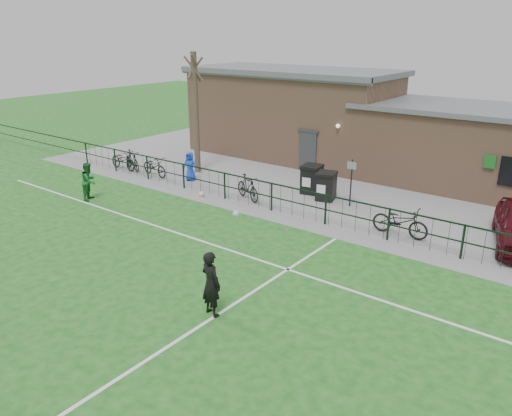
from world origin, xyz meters
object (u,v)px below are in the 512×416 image
Objects in this scene: ball_ground at (201,194)px; sign_post at (351,183)px; bicycle_a at (123,160)px; bicycle_d at (248,188)px; bicycle_c at (155,166)px; bicycle_b at (132,160)px; wheelie_bin_right at (326,187)px; spectator_child at (190,166)px; outfield_player at (89,181)px; wheelie_bin_left at (312,180)px; bare_tree at (196,114)px; bicycle_e at (400,221)px.

sign_post is at bearing 25.69° from ball_ground.
sign_post is 12.39m from bicycle_a.
bicycle_c is at bearing 112.68° from bicycle_d.
bicycle_b reaches higher than ball_ground.
wheelie_bin_right is 1.32m from sign_post.
bicycle_a is 1.02× the size of bicycle_c.
spectator_child is at bearing 144.98° from ball_ground.
outfield_player is at bearing 150.07° from bicycle_d.
sign_post is 11.90m from bicycle_b.
wheelie_bin_left is 9.75m from outfield_player.
outfield_player is (-8.19, -6.14, 0.23)m from wheelie_bin_right.
outfield_player is at bearing -159.55° from wheelie_bin_right.
bicycle_c is (-7.72, -2.41, -0.10)m from wheelie_bin_left.
bicycle_c is (-1.17, -1.90, -2.48)m from bare_tree.
bicycle_c is (-9.96, -1.80, -0.50)m from sign_post.
wheelie_bin_right is 0.57× the size of sign_post.
sign_post is (1.24, -0.16, 0.43)m from wheelie_bin_right.
bicycle_b is at bearing 165.75° from spectator_child.
outfield_player is at bearing -138.65° from ball_ground.
bare_tree reaches higher than wheelie_bin_right.
bicycle_e is (15.10, 0.19, 0.03)m from bicycle_a.
wheelie_bin_left is 9.81m from bicycle_b.
bare_tree reaches higher than bicycle_a.
bare_tree is 3.33× the size of bicycle_d.
bicycle_e reaches higher than bicycle_a.
bicycle_b is 3.82m from spectator_child.
outfield_player reaches higher than wheelie_bin_right.
bicycle_a is 4.91m from outfield_player.
wheelie_bin_left is 4.98m from ball_ground.
outfield_player is (-12.30, -4.21, 0.26)m from bicycle_e.
bicycle_b is at bearing 112.37° from bicycle_d.
spectator_child is (-10.85, 0.47, 0.17)m from bicycle_e.
wheelie_bin_right is 4.62× the size of ball_ground.
wheelie_bin_left is at bearing 4.52° from bare_tree.
sign_post is at bearing -63.21° from bicycle_b.
bicycle_a is at bearing 113.95° from bicycle_d.
sign_post reaches higher than spectator_child.
sign_post is 1.16× the size of bicycle_b.
outfield_player reaches higher than wheelie_bin_left.
ball_ground is (-1.90, -0.91, -0.44)m from bicycle_d.
outfield_player is at bearing 108.59° from bicycle_e.
outfield_player is (-5.50, -4.08, 0.26)m from bicycle_d.
ball_ground is at bearing -147.30° from wheelie_bin_left.
bicycle_c is 1.34× the size of spectator_child.
bicycle_c is at bearing 176.32° from wheelie_bin_right.
bicycle_a reaches higher than ball_ground.
spectator_child is at bearing -170.76° from sign_post.
bicycle_b is at bearing -148.35° from bare_tree.
bicycle_a is at bearing 174.52° from wheelie_bin_right.
bicycle_d is (6.03, -0.08, 0.04)m from bicycle_c.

